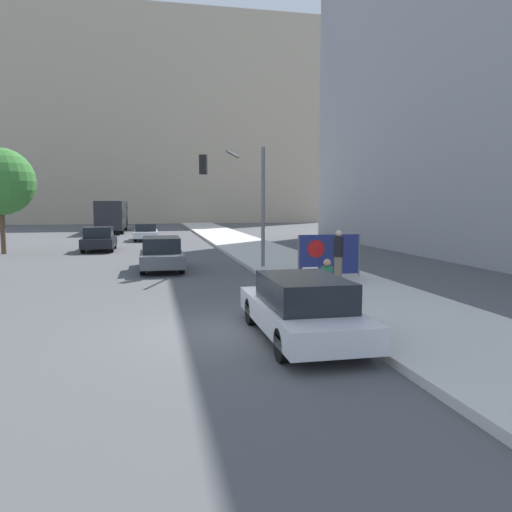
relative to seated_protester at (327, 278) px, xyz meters
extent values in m
plane|color=#4F4F51|center=(-3.01, -2.25, -0.79)|extent=(160.00, 160.00, 0.00)
cube|color=beige|center=(1.39, 12.75, -0.70)|extent=(4.22, 90.00, 0.18)
cube|color=tan|center=(-5.01, 65.34, 14.43)|extent=(52.00, 12.00, 30.44)
cube|color=#99999E|center=(14.68, 12.96, 9.64)|extent=(10.00, 32.00, 20.86)
cylinder|color=#474C56|center=(-0.16, -0.13, -0.41)|extent=(0.03, 0.03, 0.41)
cylinder|color=#474C56|center=(0.21, -0.13, -0.41)|extent=(0.03, 0.03, 0.41)
cylinder|color=#474C56|center=(-0.16, 0.24, -0.41)|extent=(0.03, 0.03, 0.41)
cylinder|color=#474C56|center=(0.21, 0.24, -0.41)|extent=(0.03, 0.03, 0.41)
cube|color=navy|center=(0.02, 0.05, -0.20)|extent=(0.40, 0.40, 0.02)
cube|color=navy|center=(0.02, 0.24, 0.00)|extent=(0.40, 0.02, 0.38)
cylinder|color=#756651|center=(0.02, -0.11, -0.10)|extent=(0.18, 0.42, 0.18)
cylinder|color=#756651|center=(0.02, -0.32, -0.41)|extent=(0.16, 0.16, 0.41)
cube|color=black|center=(0.02, -0.38, -0.56)|extent=(0.20, 0.28, 0.10)
cylinder|color=#236642|center=(0.02, 0.08, 0.07)|extent=(0.34, 0.34, 0.52)
sphere|color=tan|center=(0.02, 0.08, 0.44)|extent=(0.22, 0.22, 0.22)
cylinder|color=#236642|center=(-0.31, 0.00, 0.15)|extent=(0.45, 0.09, 0.09)
cube|color=white|center=(-0.51, 0.00, 0.19)|extent=(0.45, 0.02, 0.29)
cube|color=#AD1414|center=(-0.51, -0.01, 0.19)|extent=(0.35, 0.01, 0.07)
cylinder|color=#756651|center=(1.50, 3.01, -0.17)|extent=(0.28, 0.28, 0.89)
cylinder|color=black|center=(1.50, 3.01, 0.62)|extent=(0.34, 0.34, 0.70)
sphere|color=beige|center=(1.50, 3.01, 1.09)|extent=(0.23, 0.23, 0.23)
cylinder|color=slate|center=(0.41, 4.21, 0.18)|extent=(0.06, 0.06, 1.59)
cylinder|color=slate|center=(2.80, 4.21, 0.18)|extent=(0.06, 0.06, 1.59)
cube|color=navy|center=(1.61, 4.21, 0.23)|extent=(2.38, 0.02, 1.49)
cylinder|color=red|center=(1.08, 4.19, 0.45)|extent=(0.66, 0.01, 0.66)
cylinder|color=slate|center=(-0.12, 7.79, 1.96)|extent=(0.16, 0.16, 5.14)
cylinder|color=slate|center=(-1.36, 8.24, 4.23)|extent=(1.00, 2.52, 0.11)
cube|color=black|center=(-2.60, 8.68, 3.81)|extent=(0.38, 0.38, 0.84)
sphere|color=green|center=(-2.60, 8.68, 3.53)|extent=(0.18, 0.18, 0.18)
cube|color=silver|center=(-1.75, -3.17, -0.27)|extent=(1.81, 4.76, 0.50)
cube|color=black|center=(-1.75, -3.36, 0.29)|extent=(1.55, 2.48, 0.61)
cylinder|color=black|center=(-2.55, -1.69, -0.47)|extent=(0.22, 0.64, 0.64)
cylinder|color=black|center=(-0.96, -1.69, -0.47)|extent=(0.22, 0.64, 0.64)
cylinder|color=black|center=(-2.55, -4.65, -0.47)|extent=(0.22, 0.64, 0.64)
cylinder|color=black|center=(-0.96, -4.65, -0.47)|extent=(0.22, 0.64, 0.64)
cube|color=#565B60|center=(-4.47, 8.85, -0.25)|extent=(1.81, 4.59, 0.55)
cube|color=black|center=(-4.47, 8.67, 0.35)|extent=(1.56, 2.39, 0.64)
cylinder|color=black|center=(-5.27, 10.27, -0.47)|extent=(0.22, 0.64, 0.64)
cylinder|color=black|center=(-3.67, 10.27, -0.47)|extent=(0.22, 0.64, 0.64)
cylinder|color=black|center=(-5.27, 7.43, -0.47)|extent=(0.22, 0.64, 0.64)
cylinder|color=black|center=(-3.67, 7.43, -0.47)|extent=(0.22, 0.64, 0.64)
cube|color=black|center=(-8.03, 18.63, -0.24)|extent=(1.86, 4.16, 0.56)
cube|color=black|center=(-8.03, 18.46, 0.37)|extent=(1.60, 2.16, 0.65)
cylinder|color=black|center=(-8.85, 19.92, -0.47)|extent=(0.22, 0.64, 0.64)
cylinder|color=black|center=(-7.21, 19.92, -0.47)|extent=(0.22, 0.64, 0.64)
cylinder|color=black|center=(-8.85, 17.34, -0.47)|extent=(0.22, 0.64, 0.64)
cylinder|color=black|center=(-7.21, 17.34, -0.47)|extent=(0.22, 0.64, 0.64)
cube|color=silver|center=(-5.29, 27.00, -0.28)|extent=(1.80, 4.66, 0.48)
cube|color=black|center=(-5.29, 26.82, 0.26)|extent=(1.55, 2.42, 0.59)
cylinder|color=black|center=(-6.09, 28.45, -0.47)|extent=(0.22, 0.64, 0.64)
cylinder|color=black|center=(-4.50, 28.45, -0.47)|extent=(0.22, 0.64, 0.64)
cylinder|color=black|center=(-6.09, 25.56, -0.47)|extent=(0.22, 0.64, 0.64)
cylinder|color=black|center=(-4.50, 25.56, -0.47)|extent=(0.22, 0.64, 0.64)
cube|color=#232328|center=(-8.67, 38.95, 0.99)|extent=(2.48, 11.26, 2.68)
cube|color=black|center=(-8.67, 38.95, 1.14)|extent=(2.50, 10.70, 0.88)
cylinder|color=black|center=(-9.75, 42.44, -0.27)|extent=(0.30, 1.04, 1.04)
cylinder|color=black|center=(-7.58, 42.44, -0.27)|extent=(0.30, 1.04, 1.04)
cylinder|color=black|center=(-9.75, 35.45, -0.27)|extent=(0.30, 1.04, 1.04)
cylinder|color=black|center=(-7.58, 35.45, -0.27)|extent=(0.30, 1.04, 1.04)
cylinder|color=brown|center=(-13.29, 17.87, 0.62)|extent=(0.28, 0.28, 2.82)
sphere|color=#387A33|center=(-13.29, 17.87, 3.37)|extent=(3.86, 3.86, 3.86)
camera|label=1|loc=(-4.89, -13.34, 2.14)|focal=35.00mm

